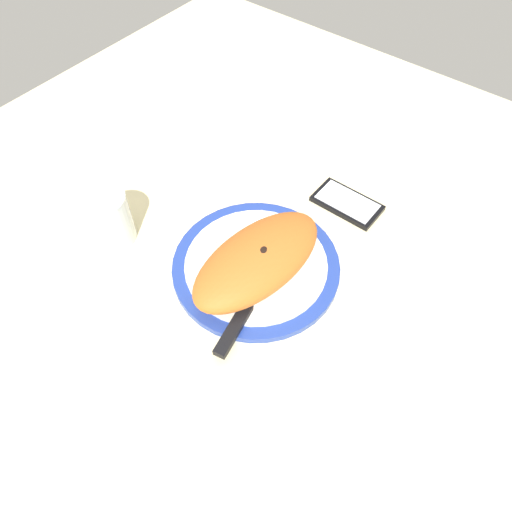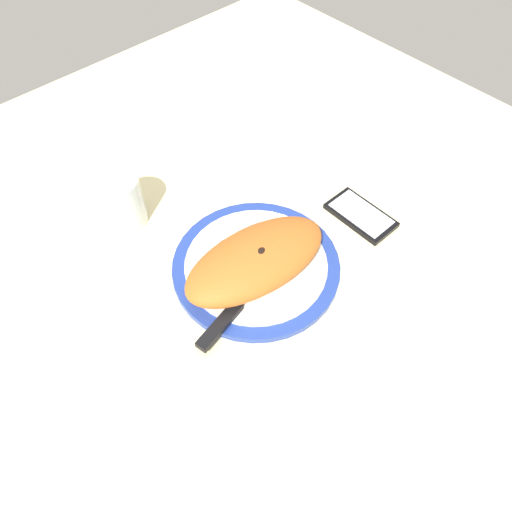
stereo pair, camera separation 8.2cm
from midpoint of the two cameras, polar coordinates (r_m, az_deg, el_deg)
ground_plane at (r=86.26cm, az=-2.72°, el=-2.23°), size 150.00×150.00×3.00cm
plate at (r=84.41cm, az=-2.78°, el=-1.35°), size 29.05×29.05×1.61cm
calzone at (r=80.12cm, az=-2.75°, el=-0.65°), size 27.52×15.95×6.42cm
fork at (r=87.68cm, az=-6.45°, el=2.22°), size 15.22×5.03×0.40cm
knife at (r=77.85cm, az=-4.51°, el=-6.90°), size 23.79×6.60×1.20cm
smartphone at (r=95.04cm, az=8.18°, el=5.98°), size 7.05×12.91×1.16cm
water_glass at (r=91.05cm, az=-19.26°, el=3.75°), size 7.95×7.95×10.14cm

